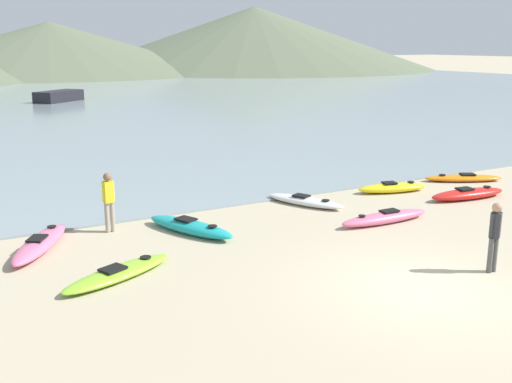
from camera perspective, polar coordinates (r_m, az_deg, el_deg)
name	(u,v)px	position (r m, az deg, el deg)	size (l,w,h in m)	color
ground_plane	(423,289)	(13.82, 15.65, -8.93)	(400.00, 400.00, 0.00)	tan
bay_water	(48,108)	(53.06, -19.18, 7.55)	(160.00, 70.00, 0.06)	gray
far_hill_midright	(50,47)	(116.75, -19.04, 12.85)	(64.08, 64.08, 8.97)	#5B664C
far_hill_right	(254,38)	(128.01, -0.18, 14.42)	(73.90, 73.90, 12.54)	#5B664C
kayak_on_sand_0	(385,218)	(18.35, 12.18, -2.45)	(3.15, 0.68, 0.39)	#E5668C
kayak_on_sand_1	(468,194)	(21.96, 19.52, -0.21)	(3.09, 1.09, 0.40)	red
kayak_on_sand_2	(190,227)	(17.14, -6.31, -3.35)	(1.91, 3.18, 0.40)	teal
kayak_on_sand_4	(305,201)	(20.01, 4.68, -0.90)	(1.87, 2.90, 0.32)	white
kayak_on_sand_5	(392,188)	(22.19, 12.87, 0.36)	(2.74, 1.36, 0.38)	yellow
kayak_on_sand_6	(463,178)	(24.72, 19.14, 1.22)	(3.05, 2.01, 0.31)	orange
kayak_on_sand_7	(118,273)	(14.20, -12.97, -7.56)	(3.10, 1.91, 0.30)	#8CCC2D
kayak_on_sand_8	(40,244)	(16.61, -19.87, -4.68)	(2.26, 3.16, 0.41)	#E5668C
person_near_foreground	(495,233)	(15.00, 21.78, -3.67)	(0.34, 0.30, 1.69)	#4C4C4C
person_near_waterline	(109,198)	(17.39, -13.86, -0.65)	(0.35, 0.24, 1.73)	gray
moored_boat_1	(59,96)	(58.06, -18.26, 8.62)	(4.88, 4.50, 0.98)	black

